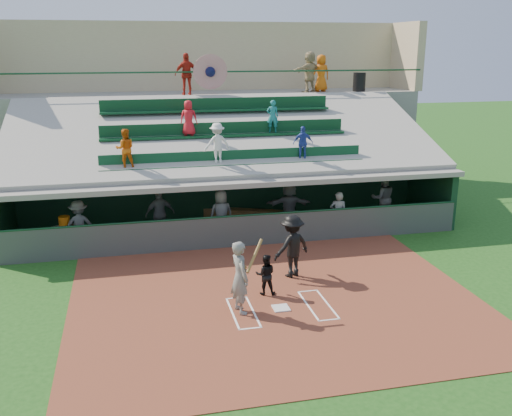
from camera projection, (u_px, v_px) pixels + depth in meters
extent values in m
plane|color=#1B4A14|center=(281.00, 309.00, 15.06)|extent=(100.00, 100.00, 0.00)
cube|color=brown|center=(276.00, 301.00, 15.52)|extent=(11.00, 9.00, 0.02)
cube|color=silver|center=(281.00, 308.00, 15.05)|extent=(0.43, 0.43, 0.03)
cube|color=white|center=(253.00, 311.00, 14.89)|extent=(0.05, 1.80, 0.01)
cube|color=white|center=(308.00, 306.00, 15.21)|extent=(0.05, 1.80, 0.01)
cube|color=white|center=(233.00, 313.00, 14.78)|extent=(0.05, 1.80, 0.01)
cube|color=white|center=(328.00, 304.00, 15.33)|extent=(0.05, 1.80, 0.01)
cube|color=white|center=(236.00, 298.00, 15.68)|extent=(0.60, 0.05, 0.01)
cube|color=silver|center=(308.00, 291.00, 16.11)|extent=(0.60, 0.05, 0.01)
cube|color=white|center=(250.00, 328.00, 13.99)|extent=(0.60, 0.05, 0.01)
cube|color=silver|center=(329.00, 320.00, 14.43)|extent=(0.60, 0.05, 0.01)
cube|color=gray|center=(234.00, 230.00, 21.38)|extent=(16.00, 3.50, 0.04)
cube|color=gray|center=(207.00, 142.00, 27.08)|extent=(20.00, 3.00, 4.60)
cube|color=#454945|center=(243.00, 231.00, 19.59)|extent=(16.00, 0.06, 1.10)
cylinder|color=#133C21|center=(243.00, 216.00, 19.44)|extent=(16.00, 0.08, 0.08)
cube|color=black|center=(225.00, 191.00, 22.72)|extent=(16.00, 0.25, 2.20)
cube|color=black|center=(2.00, 217.00, 19.38)|extent=(0.25, 3.50, 2.20)
cube|color=#10311B|center=(430.00, 191.00, 22.79)|extent=(0.25, 3.50, 2.20)
cube|color=gray|center=(233.00, 174.00, 20.78)|extent=(16.40, 3.90, 0.18)
cube|color=gray|center=(218.00, 180.00, 24.35)|extent=(16.40, 3.50, 2.30)
cube|color=gray|center=(212.00, 147.00, 25.58)|extent=(16.40, 0.30, 4.60)
cube|color=gray|center=(224.00, 132.00, 22.17)|extent=(16.40, 6.51, 2.37)
cube|color=#0D3D1F|center=(236.00, 165.00, 20.14)|extent=(9.40, 0.42, 0.08)
cube|color=#0D3D23|center=(235.00, 156.00, 20.26)|extent=(9.40, 0.06, 0.45)
cube|color=#0C381C|center=(226.00, 136.00, 21.71)|extent=(9.40, 0.42, 0.08)
cube|color=#0C361B|center=(225.00, 128.00, 21.83)|extent=(9.40, 0.06, 0.45)
cube|color=#0C371D|center=(218.00, 110.00, 23.29)|extent=(9.40, 0.42, 0.08)
cube|color=#0C381B|center=(217.00, 103.00, 23.40)|extent=(9.40, 0.06, 0.45)
imported|color=#C6560B|center=(125.00, 149.00, 19.23)|extent=(0.66, 0.52, 1.33)
imported|color=silver|center=(217.00, 144.00, 19.89)|extent=(1.00, 0.67, 1.44)
imported|color=#263F9A|center=(303.00, 143.00, 20.59)|extent=(0.77, 0.43, 1.23)
imported|color=red|center=(189.00, 118.00, 21.32)|extent=(0.72, 0.56, 1.31)
imported|color=#197071|center=(273.00, 116.00, 22.02)|extent=(0.51, 0.39, 1.26)
cylinder|color=#144122|center=(210.00, 72.00, 24.76)|extent=(20.00, 0.07, 0.07)
cylinder|color=#AB1D18|center=(210.00, 72.00, 24.75)|extent=(1.50, 0.06, 1.50)
sphere|color=#0D1036|center=(210.00, 72.00, 24.72)|extent=(0.44, 0.44, 0.44)
cube|color=tan|center=(201.00, 56.00, 27.41)|extent=(20.00, 0.40, 3.20)
cube|color=tan|center=(406.00, 56.00, 28.13)|extent=(0.40, 3.00, 3.20)
imported|color=#61645E|center=(240.00, 277.00, 14.62)|extent=(0.61, 0.79, 1.94)
cylinder|color=olive|center=(255.00, 256.00, 14.39)|extent=(0.56, 0.54, 0.75)
sphere|color=olive|center=(245.00, 267.00, 14.58)|extent=(0.10, 0.10, 0.10)
imported|color=black|center=(265.00, 274.00, 15.78)|extent=(0.64, 0.55, 1.17)
imported|color=black|center=(292.00, 246.00, 16.93)|extent=(1.41, 1.14, 1.91)
cube|color=olive|center=(233.00, 214.00, 22.64)|extent=(13.32, 6.09, 0.43)
cube|color=silver|center=(66.00, 238.00, 19.29)|extent=(1.03, 0.89, 0.76)
cylinder|color=orange|center=(64.00, 222.00, 19.18)|extent=(0.38, 0.38, 0.38)
imported|color=#545652|center=(79.00, 225.00, 19.23)|extent=(1.15, 0.74, 1.68)
imported|color=#535651|center=(160.00, 214.00, 20.29)|extent=(1.12, 0.63, 1.79)
imported|color=#61645E|center=(221.00, 214.00, 20.30)|extent=(0.93, 0.68, 1.76)
imported|color=#525550|center=(289.00, 206.00, 21.27)|extent=(1.74, 0.73, 1.82)
imported|color=#5D605A|center=(338.00, 214.00, 20.49)|extent=(0.70, 0.58, 1.66)
imported|color=#565954|center=(383.00, 198.00, 22.13)|extent=(1.03, 0.86, 1.91)
cylinder|color=black|center=(359.00, 82.00, 26.85)|extent=(0.58, 0.58, 0.87)
imported|color=#AF2114|center=(187.00, 74.00, 24.77)|extent=(1.06, 0.45, 1.80)
imported|color=#CA590B|center=(321.00, 73.00, 26.70)|extent=(0.87, 0.60, 1.70)
imported|color=tan|center=(309.00, 72.00, 26.41)|extent=(1.79, 1.22, 1.85)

